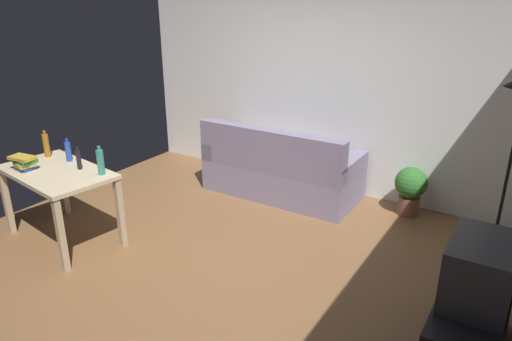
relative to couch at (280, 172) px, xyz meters
name	(u,v)px	position (x,y,z in m)	size (l,w,h in m)	color
ground_plane	(220,257)	(0.23, -1.59, -0.32)	(5.20, 4.40, 0.02)	brown
wall_rear	(322,83)	(0.23, 0.61, 1.04)	(5.20, 0.10, 2.70)	white
couch	(280,172)	(0.00, 0.00, 0.00)	(1.90, 0.84, 0.92)	gray
tv_stand	(468,329)	(2.48, -1.76, -0.07)	(0.44, 1.10, 0.48)	black
tv	(480,272)	(2.48, -1.76, 0.39)	(0.41, 0.60, 0.44)	#2D2D33
desk	(58,181)	(-1.33, -2.15, 0.34)	(1.29, 0.87, 0.76)	#C6B28E
potted_plant	(410,188)	(1.52, 0.31, 0.02)	(0.36, 0.36, 0.57)	brown
bottle_amber	(46,145)	(-1.76, -1.94, 0.58)	(0.06, 0.06, 0.29)	#9E6019
bottle_blue	(68,151)	(-1.45, -1.91, 0.56)	(0.06, 0.06, 0.24)	#2347A3
bottle_dark	(79,160)	(-1.16, -2.00, 0.55)	(0.05, 0.05, 0.23)	black
bottle_tall	(101,162)	(-0.86, -1.99, 0.58)	(0.07, 0.07, 0.29)	teal
book_stack	(24,162)	(-1.61, -2.30, 0.53)	(0.27, 0.20, 0.14)	navy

